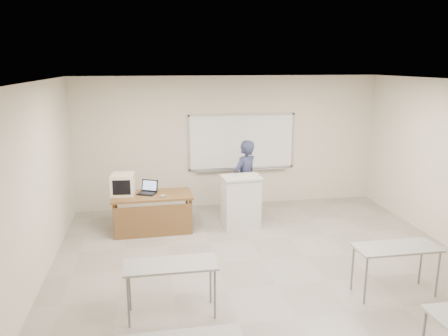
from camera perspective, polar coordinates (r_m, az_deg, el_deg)
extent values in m
cube|color=gray|center=(6.86, 6.91, -15.04)|extent=(7.00, 8.00, 0.01)
cube|color=white|center=(10.11, 2.34, 3.45)|extent=(2.40, 0.03, 1.20)
cube|color=#B7BABC|center=(10.01, 2.38, 6.94)|extent=(2.48, 0.04, 0.04)
cube|color=#B7BABC|center=(10.23, 2.32, 0.02)|extent=(2.48, 0.04, 0.04)
cube|color=#B7BABC|center=(9.92, -4.57, 3.23)|extent=(0.04, 0.04, 1.28)
cube|color=#B7BABC|center=(10.43, 8.93, 3.61)|extent=(0.04, 0.04, 1.28)
cube|color=#B7BABC|center=(10.20, 2.37, -0.25)|extent=(2.16, 0.07, 0.02)
cube|color=#9C9D97|center=(5.85, -6.98, -12.45)|extent=(1.20, 0.50, 0.03)
cylinder|color=slate|center=(5.85, -12.39, -16.74)|extent=(0.03, 0.03, 0.70)
cylinder|color=slate|center=(5.89, -1.19, -16.17)|extent=(0.03, 0.03, 0.70)
cylinder|color=slate|center=(6.20, -12.25, -14.88)|extent=(0.03, 0.03, 0.70)
cylinder|color=slate|center=(6.23, -1.77, -14.38)|extent=(0.03, 0.03, 0.70)
cube|color=#9C9D97|center=(6.76, 21.64, -9.64)|extent=(1.20, 0.50, 0.03)
cylinder|color=slate|center=(6.50, 18.01, -13.85)|extent=(0.03, 0.03, 0.70)
cylinder|color=slate|center=(7.05, 26.14, -12.38)|extent=(0.03, 0.03, 0.70)
cylinder|color=slate|center=(6.81, 16.43, -12.40)|extent=(0.03, 0.03, 0.70)
cylinder|color=slate|center=(7.34, 24.31, -11.14)|extent=(0.03, 0.03, 0.70)
cube|color=brown|center=(8.73, -9.39, -3.56)|extent=(1.57, 0.78, 0.04)
cube|color=brown|center=(8.51, -9.25, -6.94)|extent=(1.49, 0.03, 0.63)
cylinder|color=#4D2B13|center=(8.57, -14.13, -6.79)|extent=(0.06, 0.06, 0.71)
cylinder|color=#4D2B13|center=(8.57, -4.40, -6.39)|extent=(0.06, 0.06, 0.71)
cylinder|color=#4D2B13|center=(9.19, -13.85, -5.37)|extent=(0.06, 0.06, 0.71)
cylinder|color=#4D2B13|center=(9.19, -4.80, -5.00)|extent=(0.06, 0.06, 0.71)
cube|color=#B8B7AF|center=(8.88, 2.20, -4.54)|extent=(0.72, 0.51, 1.03)
cube|color=#B8B7AF|center=(8.73, 2.23, -1.21)|extent=(0.76, 0.55, 0.04)
cube|color=beige|center=(8.83, -13.02, -2.03)|extent=(0.42, 0.45, 0.40)
cube|color=beige|center=(8.60, -13.10, -2.46)|extent=(0.45, 0.04, 0.42)
cube|color=black|center=(8.58, -13.11, -2.50)|extent=(0.34, 0.01, 0.29)
cube|color=black|center=(8.76, -10.05, -3.30)|extent=(0.34, 0.25, 0.02)
cube|color=black|center=(8.75, -10.06, -3.24)|extent=(0.28, 0.14, 0.01)
cube|color=black|center=(8.88, -10.09, -2.25)|extent=(0.34, 0.07, 0.23)
cube|color=#7E9ACC|center=(8.87, -10.09, -2.25)|extent=(0.29, 0.05, 0.18)
ellipsoid|color=#A0A2A8|center=(8.53, -8.04, -3.62)|extent=(0.12, 0.09, 0.04)
cube|color=beige|center=(8.83, 3.07, -0.83)|extent=(0.45, 0.21, 0.02)
imported|color=black|center=(9.27, 2.76, -1.56)|extent=(0.75, 0.70, 1.71)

